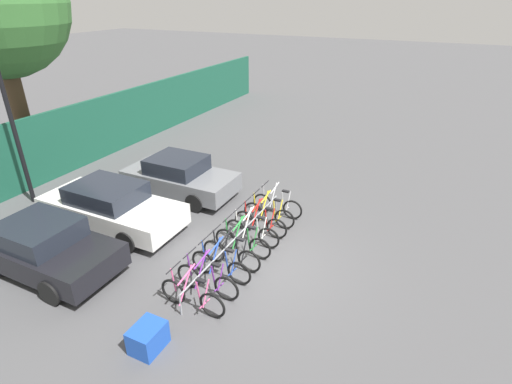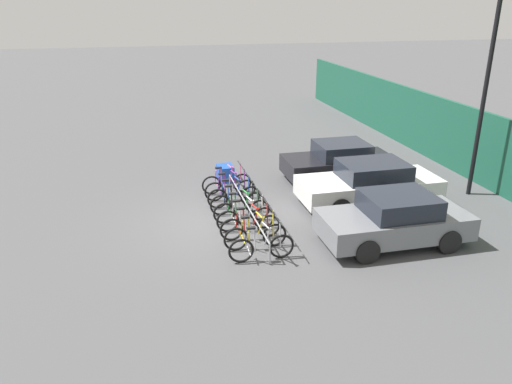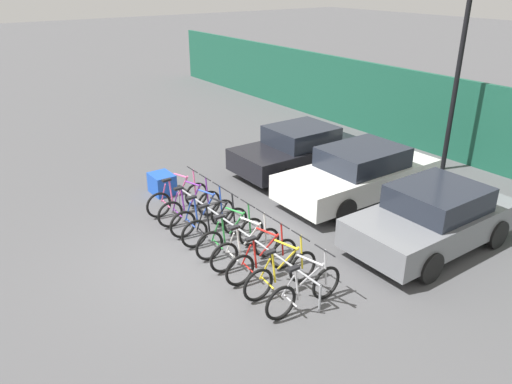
{
  "view_description": "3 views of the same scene",
  "coord_description": "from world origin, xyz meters",
  "px_view_note": "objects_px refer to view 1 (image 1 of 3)",
  "views": [
    {
      "loc": [
        -7.9,
        -3.82,
        6.47
      ],
      "look_at": [
        1.38,
        0.72,
        1.32
      ],
      "focal_mm": 28.0,
      "sensor_mm": 36.0,
      "label": 1
    },
    {
      "loc": [
        13.38,
        -2.24,
        6.21
      ],
      "look_at": [
        0.7,
        0.83,
        1.14
      ],
      "focal_mm": 35.0,
      "sensor_mm": 36.0,
      "label": 2
    },
    {
      "loc": [
        8.03,
        -4.43,
        5.52
      ],
      "look_at": [
        -0.09,
        1.35,
        1.12
      ],
      "focal_mm": 35.0,
      "sensor_mm": 36.0,
      "label": 3
    }
  ],
  "objects_px": {
    "bicycle_white": "(252,232)",
    "car_grey": "(180,177)",
    "bicycle_pink": "(192,297)",
    "bicycle_red": "(260,223)",
    "lamp_post": "(3,92)",
    "bicycle_yellow": "(269,214)",
    "cargo_crate": "(148,338)",
    "bike_rack": "(237,237)",
    "bicycle_black": "(231,255)",
    "car_black": "(44,247)",
    "bicycle_blue": "(221,266)",
    "car_white": "(111,206)",
    "bicycle_silver": "(277,205)",
    "bicycle_purple": "(207,281)",
    "bicycle_green": "(243,242)"
  },
  "relations": [
    {
      "from": "bicycle_pink",
      "to": "car_grey",
      "type": "relative_size",
      "value": 0.43
    },
    {
      "from": "bike_rack",
      "to": "bicycle_red",
      "type": "xyz_separation_m",
      "value": [
        1.15,
        -0.15,
        -0.13
      ]
    },
    {
      "from": "bike_rack",
      "to": "bicycle_pink",
      "type": "relative_size",
      "value": 3.14
    },
    {
      "from": "bike_rack",
      "to": "bicycle_white",
      "type": "relative_size",
      "value": 3.14
    },
    {
      "from": "bicycle_red",
      "to": "car_white",
      "type": "height_order",
      "value": "car_white"
    },
    {
      "from": "bicycle_purple",
      "to": "car_black",
      "type": "bearing_deg",
      "value": 105.25
    },
    {
      "from": "bicycle_white",
      "to": "car_grey",
      "type": "xyz_separation_m",
      "value": [
        1.72,
        3.7,
        0.31
      ]
    },
    {
      "from": "bicycle_yellow",
      "to": "car_black",
      "type": "relative_size",
      "value": 0.43
    },
    {
      "from": "bicycle_yellow",
      "to": "bicycle_blue",
      "type": "bearing_deg",
      "value": 177.45
    },
    {
      "from": "bicycle_blue",
      "to": "bicycle_white",
      "type": "xyz_separation_m",
      "value": [
        1.75,
        0.0,
        0.0
      ]
    },
    {
      "from": "bike_rack",
      "to": "bicycle_red",
      "type": "bearing_deg",
      "value": -7.35
    },
    {
      "from": "bicycle_purple",
      "to": "bicycle_green",
      "type": "distance_m",
      "value": 1.8
    },
    {
      "from": "bicycle_white",
      "to": "car_white",
      "type": "xyz_separation_m",
      "value": [
        -1.01,
        4.28,
        0.31
      ]
    },
    {
      "from": "bicycle_blue",
      "to": "bicycle_green",
      "type": "distance_m",
      "value": 1.17
    },
    {
      "from": "bicycle_pink",
      "to": "lamp_post",
      "type": "xyz_separation_m",
      "value": [
        2.0,
        7.97,
        3.41
      ]
    },
    {
      "from": "bike_rack",
      "to": "bicycle_yellow",
      "type": "distance_m",
      "value": 1.76
    },
    {
      "from": "bicycle_yellow",
      "to": "bicycle_silver",
      "type": "bearing_deg",
      "value": -2.55
    },
    {
      "from": "lamp_post",
      "to": "bicycle_yellow",
      "type": "bearing_deg",
      "value": -74.87
    },
    {
      "from": "bicycle_white",
      "to": "car_black",
      "type": "distance_m",
      "value": 5.42
    },
    {
      "from": "bicycle_pink",
      "to": "bicycle_red",
      "type": "distance_m",
      "value": 3.56
    },
    {
      "from": "bicycle_green",
      "to": "cargo_crate",
      "type": "xyz_separation_m",
      "value": [
        -3.73,
        0.18,
        -0.1
      ]
    },
    {
      "from": "car_white",
      "to": "bicycle_silver",
      "type": "bearing_deg",
      "value": -56.49
    },
    {
      "from": "bicycle_white",
      "to": "car_grey",
      "type": "height_order",
      "value": "car_grey"
    },
    {
      "from": "car_black",
      "to": "lamp_post",
      "type": "distance_m",
      "value": 5.43
    },
    {
      "from": "car_grey",
      "to": "lamp_post",
      "type": "distance_m",
      "value": 5.93
    },
    {
      "from": "bicycle_black",
      "to": "car_white",
      "type": "distance_m",
      "value": 4.29
    },
    {
      "from": "bike_rack",
      "to": "bicycle_yellow",
      "type": "height_order",
      "value": "bicycle_yellow"
    },
    {
      "from": "car_white",
      "to": "cargo_crate",
      "type": "distance_m",
      "value": 5.27
    },
    {
      "from": "car_black",
      "to": "bicycle_purple",
      "type": "bearing_deg",
      "value": -76.46
    },
    {
      "from": "bicycle_white",
      "to": "bicycle_black",
      "type": "bearing_deg",
      "value": 178.1
    },
    {
      "from": "bicycle_blue",
      "to": "bicycle_black",
      "type": "relative_size",
      "value": 1.0
    },
    {
      "from": "bicycle_pink",
      "to": "bicycle_purple",
      "type": "relative_size",
      "value": 1.0
    },
    {
      "from": "bicycle_red",
      "to": "bicycle_yellow",
      "type": "relative_size",
      "value": 1.0
    },
    {
      "from": "bicycle_silver",
      "to": "car_grey",
      "type": "distance_m",
      "value": 3.72
    },
    {
      "from": "bicycle_black",
      "to": "lamp_post",
      "type": "relative_size",
      "value": 0.25
    },
    {
      "from": "bicycle_pink",
      "to": "bicycle_silver",
      "type": "relative_size",
      "value": 1.0
    },
    {
      "from": "bicycle_yellow",
      "to": "car_black",
      "type": "xyz_separation_m",
      "value": [
        -4.55,
        4.21,
        0.31
      ]
    },
    {
      "from": "bicycle_white",
      "to": "cargo_crate",
      "type": "xyz_separation_m",
      "value": [
        -4.31,
        0.18,
        -0.1
      ]
    },
    {
      "from": "bike_rack",
      "to": "bicycle_white",
      "type": "bearing_deg",
      "value": -14.2
    },
    {
      "from": "bicycle_pink",
      "to": "bicycle_white",
      "type": "distance_m",
      "value": 3.0
    },
    {
      "from": "car_white",
      "to": "bicycle_black",
      "type": "bearing_deg",
      "value": -92.66
    },
    {
      "from": "bicycle_black",
      "to": "car_black",
      "type": "xyz_separation_m",
      "value": [
        -2.18,
        4.21,
        0.31
      ]
    },
    {
      "from": "bicycle_blue",
      "to": "bicycle_black",
      "type": "bearing_deg",
      "value": 2.62
    },
    {
      "from": "bicycle_yellow",
      "to": "car_grey",
      "type": "distance_m",
      "value": 3.76
    },
    {
      "from": "bicycle_black",
      "to": "car_white",
      "type": "xyz_separation_m",
      "value": [
        0.2,
        4.28,
        0.31
      ]
    },
    {
      "from": "bicycle_purple",
      "to": "bicycle_yellow",
      "type": "bearing_deg",
      "value": 1.71
    },
    {
      "from": "bicycle_red",
      "to": "cargo_crate",
      "type": "relative_size",
      "value": 2.44
    },
    {
      "from": "bicycle_purple",
      "to": "car_black",
      "type": "relative_size",
      "value": 0.43
    },
    {
      "from": "car_black",
      "to": "car_white",
      "type": "distance_m",
      "value": 2.38
    },
    {
      "from": "bicycle_purple",
      "to": "bicycle_black",
      "type": "relative_size",
      "value": 1.0
    }
  ]
}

